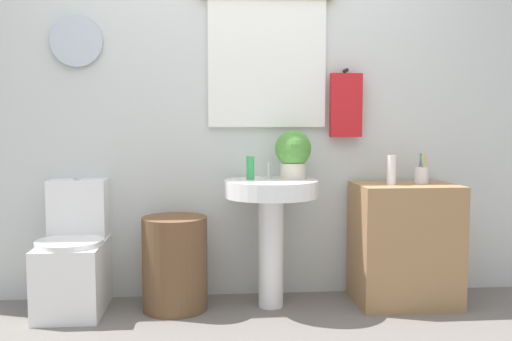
{
  "coord_description": "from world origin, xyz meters",
  "views": [
    {
      "loc": [
        -0.19,
        -2.32,
        1.09
      ],
      "look_at": [
        0.08,
        0.8,
        0.83
      ],
      "focal_mm": 37.83,
      "sensor_mm": 36.0,
      "label": 1
    }
  ],
  "objects_px": {
    "laundry_hamper": "(175,263)",
    "potted_plant": "(293,152)",
    "pedestal_sink": "(271,209)",
    "soap_bottle": "(250,168)",
    "toothbrush_cup": "(422,175)",
    "wooden_cabinet": "(404,244)",
    "lotion_bottle": "(391,170)",
    "toilet": "(74,260)"
  },
  "relations": [
    {
      "from": "laundry_hamper",
      "to": "potted_plant",
      "type": "xyz_separation_m",
      "value": [
        0.71,
        0.06,
        0.65
      ]
    },
    {
      "from": "pedestal_sink",
      "to": "soap_bottle",
      "type": "bearing_deg",
      "value": 157.38
    },
    {
      "from": "pedestal_sink",
      "to": "toothbrush_cup",
      "type": "distance_m",
      "value": 0.95
    },
    {
      "from": "wooden_cabinet",
      "to": "lotion_bottle",
      "type": "bearing_deg",
      "value": -159.22
    },
    {
      "from": "pedestal_sink",
      "to": "toothbrush_cup",
      "type": "xyz_separation_m",
      "value": [
        0.93,
        0.02,
        0.2
      ]
    },
    {
      "from": "pedestal_sink",
      "to": "toothbrush_cup",
      "type": "bearing_deg",
      "value": 1.24
    },
    {
      "from": "potted_plant",
      "to": "toothbrush_cup",
      "type": "xyz_separation_m",
      "value": [
        0.79,
        -0.04,
        -0.14
      ]
    },
    {
      "from": "pedestal_sink",
      "to": "toothbrush_cup",
      "type": "relative_size",
      "value": 4.14
    },
    {
      "from": "toilet",
      "to": "lotion_bottle",
      "type": "distance_m",
      "value": 1.96
    },
    {
      "from": "lotion_bottle",
      "to": "toilet",
      "type": "bearing_deg",
      "value": 177.74
    },
    {
      "from": "toilet",
      "to": "lotion_bottle",
      "type": "relative_size",
      "value": 4.42
    },
    {
      "from": "laundry_hamper",
      "to": "soap_bottle",
      "type": "distance_m",
      "value": 0.72
    },
    {
      "from": "laundry_hamper",
      "to": "lotion_bottle",
      "type": "relative_size",
      "value": 3.13
    },
    {
      "from": "pedestal_sink",
      "to": "potted_plant",
      "type": "distance_m",
      "value": 0.37
    },
    {
      "from": "wooden_cabinet",
      "to": "potted_plant",
      "type": "relative_size",
      "value": 2.49
    },
    {
      "from": "laundry_hamper",
      "to": "lotion_bottle",
      "type": "height_order",
      "value": "lotion_bottle"
    },
    {
      "from": "potted_plant",
      "to": "toothbrush_cup",
      "type": "height_order",
      "value": "potted_plant"
    },
    {
      "from": "laundry_hamper",
      "to": "lotion_bottle",
      "type": "bearing_deg",
      "value": -1.77
    },
    {
      "from": "lotion_bottle",
      "to": "toothbrush_cup",
      "type": "relative_size",
      "value": 0.95
    },
    {
      "from": "pedestal_sink",
      "to": "potted_plant",
      "type": "xyz_separation_m",
      "value": [
        0.14,
        0.06,
        0.34
      ]
    },
    {
      "from": "toilet",
      "to": "soap_bottle",
      "type": "xyz_separation_m",
      "value": [
        1.04,
        0.02,
        0.54
      ]
    },
    {
      "from": "toilet",
      "to": "potted_plant",
      "type": "relative_size",
      "value": 2.65
    },
    {
      "from": "wooden_cabinet",
      "to": "soap_bottle",
      "type": "distance_m",
      "value": 1.06
    },
    {
      "from": "toilet",
      "to": "wooden_cabinet",
      "type": "distance_m",
      "value": 1.99
    },
    {
      "from": "soap_bottle",
      "to": "laundry_hamper",
      "type": "bearing_deg",
      "value": -173.7
    },
    {
      "from": "laundry_hamper",
      "to": "pedestal_sink",
      "type": "height_order",
      "value": "pedestal_sink"
    },
    {
      "from": "toilet",
      "to": "laundry_hamper",
      "type": "xyz_separation_m",
      "value": [
        0.59,
        -0.03,
        -0.02
      ]
    },
    {
      "from": "laundry_hamper",
      "to": "pedestal_sink",
      "type": "distance_m",
      "value": 0.65
    },
    {
      "from": "pedestal_sink",
      "to": "laundry_hamper",
      "type": "bearing_deg",
      "value": -180.0
    },
    {
      "from": "toilet",
      "to": "toothbrush_cup",
      "type": "relative_size",
      "value": 4.22
    },
    {
      "from": "laundry_hamper",
      "to": "pedestal_sink",
      "type": "bearing_deg",
      "value": 0.0
    },
    {
      "from": "pedestal_sink",
      "to": "potted_plant",
      "type": "height_order",
      "value": "potted_plant"
    },
    {
      "from": "pedestal_sink",
      "to": "toothbrush_cup",
      "type": "height_order",
      "value": "toothbrush_cup"
    },
    {
      "from": "lotion_bottle",
      "to": "potted_plant",
      "type": "bearing_deg",
      "value": 170.2
    },
    {
      "from": "toilet",
      "to": "wooden_cabinet",
      "type": "relative_size",
      "value": 1.06
    },
    {
      "from": "potted_plant",
      "to": "pedestal_sink",
      "type": "bearing_deg",
      "value": -156.8
    },
    {
      "from": "toilet",
      "to": "toothbrush_cup",
      "type": "xyz_separation_m",
      "value": [
        2.09,
        -0.01,
        0.49
      ]
    },
    {
      "from": "toilet",
      "to": "laundry_hamper",
      "type": "relative_size",
      "value": 1.41
    },
    {
      "from": "lotion_bottle",
      "to": "toothbrush_cup",
      "type": "xyz_separation_m",
      "value": [
        0.21,
        0.06,
        -0.03
      ]
    },
    {
      "from": "wooden_cabinet",
      "to": "lotion_bottle",
      "type": "relative_size",
      "value": 4.16
    },
    {
      "from": "toothbrush_cup",
      "to": "lotion_bottle",
      "type": "bearing_deg",
      "value": -164.1
    },
    {
      "from": "toilet",
      "to": "pedestal_sink",
      "type": "distance_m",
      "value": 1.2
    }
  ]
}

